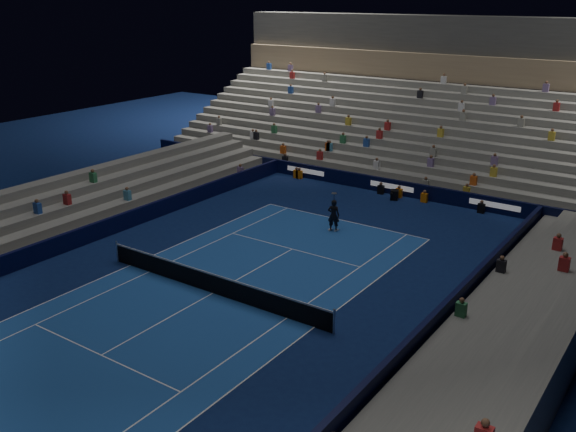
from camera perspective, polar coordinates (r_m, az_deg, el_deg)
The scene contains 11 objects.
ground at distance 29.29m, azimuth -6.75°, elevation -6.91°, with size 90.00×90.00×0.00m, color #0B1A47.
court_surface at distance 29.29m, azimuth -6.75°, elevation -6.90°, with size 10.97×23.77×0.01m, color #1B4795.
sponsor_barrier_far at distance 43.68m, azimuth 9.39°, elevation 2.62°, with size 44.00×0.25×1.00m, color black.
sponsor_barrier_east at distance 24.43m, azimuth 10.96°, elevation -11.55°, with size 0.25×37.00×1.00m, color black.
sponsor_barrier_west at distance 35.81m, azimuth -18.56°, elevation -1.95°, with size 0.25×37.00×1.00m, color black.
grandstand_main at distance 51.45m, azimuth 14.18°, elevation 8.13°, with size 44.00×15.20×11.20m.
grandstand_east at distance 23.31m, azimuth 19.00°, elevation -12.77°, with size 5.00×37.00×2.50m.
grandstand_west at distance 38.39m, azimuth -21.77°, elevation -0.25°, with size 5.00×37.00×2.50m.
tennis_net at distance 29.07m, azimuth -6.79°, elevation -6.02°, with size 12.90×0.10×1.10m.
tennis_player at distance 36.25m, azimuth 4.13°, elevation 0.06°, with size 0.69×0.45×1.89m, color black.
broadcast_camera at distance 42.48m, azimuth 9.54°, elevation 1.90°, with size 0.66×1.03×0.65m.
Camera 1 is at (17.66, -19.47, 12.92)m, focal length 39.51 mm.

